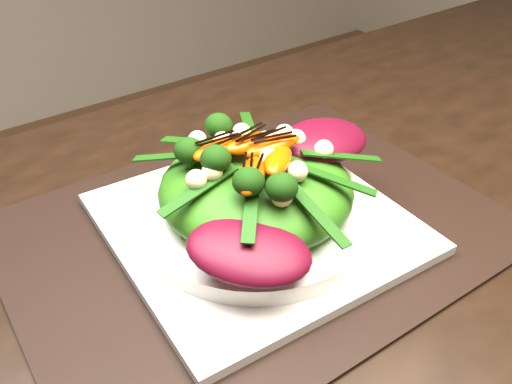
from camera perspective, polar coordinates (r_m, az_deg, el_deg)
dining_table at (r=0.61m, az=21.02°, el=-3.45°), size 1.60×0.90×0.75m
placemat at (r=0.54m, az=0.00°, el=-3.85°), size 0.48×0.37×0.00m
plate_base at (r=0.53m, az=-0.00°, el=-3.26°), size 0.29×0.29×0.01m
salad_bowl at (r=0.52m, az=0.00°, el=-2.10°), size 0.27×0.27×0.02m
lettuce_mound at (r=0.51m, az=0.00°, el=0.39°), size 0.24×0.24×0.06m
radicchio_leaf at (r=0.54m, az=7.26°, el=5.43°), size 0.10×0.07×0.02m
orange_segment at (r=0.50m, az=-2.41°, el=4.51°), size 0.06×0.04×0.01m
broccoli_floret at (r=0.48m, az=-6.54°, el=4.35°), size 0.05×0.05×0.04m
macadamia_nut at (r=0.49m, az=5.14°, el=3.79°), size 0.02×0.02×0.02m
balsamic_drizzle at (r=0.49m, az=-2.43°, el=5.31°), size 0.04×0.01×0.00m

